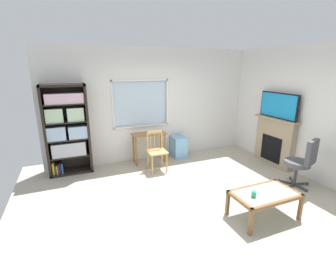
# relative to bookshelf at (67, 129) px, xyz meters

# --- Properties ---
(ground) EXTENTS (6.23, 5.54, 0.02)m
(ground) POSITION_rel_bookshelf_xyz_m (2.05, -2.02, -1.03)
(ground) COLOR #B2A893
(wall_back_with_window) EXTENTS (5.23, 0.15, 2.75)m
(wall_back_with_window) POSITION_rel_bookshelf_xyz_m (2.08, 0.24, 0.35)
(wall_back_with_window) COLOR silver
(wall_back_with_window) RESTS_ON ground
(wall_right) EXTENTS (0.12, 4.74, 2.75)m
(wall_right) POSITION_rel_bookshelf_xyz_m (4.72, -2.02, 0.36)
(wall_right) COLOR silver
(wall_right) RESTS_ON ground
(bookshelf) EXTENTS (0.90, 0.38, 1.96)m
(bookshelf) POSITION_rel_bookshelf_xyz_m (0.00, 0.00, 0.00)
(bookshelf) COLOR black
(bookshelf) RESTS_ON ground
(desk_under_window) EXTENTS (0.82, 0.38, 0.75)m
(desk_under_window) POSITION_rel_bookshelf_xyz_m (1.82, -0.11, -0.42)
(desk_under_window) COLOR olive
(desk_under_window) RESTS_ON ground
(wooden_chair) EXTENTS (0.43, 0.41, 0.90)m
(wooden_chair) POSITION_rel_bookshelf_xyz_m (1.83, -0.62, -0.55)
(wooden_chair) COLOR tan
(wooden_chair) RESTS_ON ground
(plastic_drawer_unit) EXTENTS (0.35, 0.40, 0.55)m
(plastic_drawer_unit) POSITION_rel_bookshelf_xyz_m (2.65, -0.06, -0.74)
(plastic_drawer_unit) COLOR #72ADDB
(plastic_drawer_unit) RESTS_ON ground
(fireplace) EXTENTS (0.26, 1.15, 1.15)m
(fireplace) POSITION_rel_bookshelf_xyz_m (4.57, -1.37, -0.44)
(fireplace) COLOR tan
(fireplace) RESTS_ON ground
(tv) EXTENTS (0.06, 1.04, 0.59)m
(tv) POSITION_rel_bookshelf_xyz_m (4.55, -1.37, 0.42)
(tv) COLOR black
(tv) RESTS_ON fireplace
(office_chair) EXTENTS (0.58, 0.56, 1.00)m
(office_chair) POSITION_rel_bookshelf_xyz_m (4.14, -2.48, -0.46)
(office_chair) COLOR #4C4C51
(office_chair) RESTS_ON ground
(coffee_table) EXTENTS (1.02, 0.59, 0.42)m
(coffee_table) POSITION_rel_bookshelf_xyz_m (2.76, -2.96, -0.66)
(coffee_table) COLOR #8C9E99
(coffee_table) RESTS_ON ground
(sippy_cup) EXTENTS (0.07, 0.07, 0.09)m
(sippy_cup) POSITION_rel_bookshelf_xyz_m (2.51, -2.98, -0.55)
(sippy_cup) COLOR #33B770
(sippy_cup) RESTS_ON coffee_table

